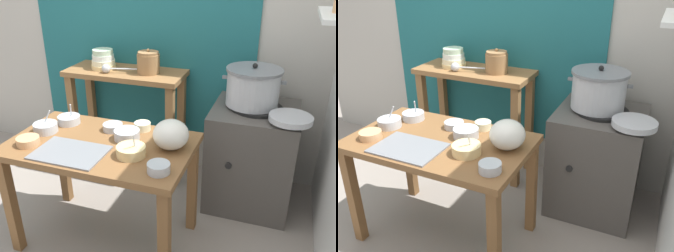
# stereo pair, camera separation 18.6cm
# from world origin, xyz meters

# --- Properties ---
(ground_plane) EXTENTS (9.00, 9.00, 0.00)m
(ground_plane) POSITION_xyz_m (0.00, 0.00, 0.00)
(ground_plane) COLOR gray
(wall_back) EXTENTS (4.40, 0.12, 2.60)m
(wall_back) POSITION_xyz_m (0.08, 1.10, 1.30)
(wall_back) COLOR #B2ADA3
(wall_back) RESTS_ON ground
(prep_table) EXTENTS (1.10, 0.66, 0.72)m
(prep_table) POSITION_xyz_m (0.03, -0.04, 0.61)
(prep_table) COLOR brown
(prep_table) RESTS_ON ground
(back_shelf_table) EXTENTS (0.96, 0.40, 0.90)m
(back_shelf_table) POSITION_xyz_m (-0.20, 0.83, 0.68)
(back_shelf_table) COLOR olive
(back_shelf_table) RESTS_ON ground
(stove_block) EXTENTS (0.60, 0.61, 0.78)m
(stove_block) POSITION_xyz_m (0.86, 0.70, 0.38)
(stove_block) COLOR #4C4742
(stove_block) RESTS_ON ground
(steamer_pot) EXTENTS (0.43, 0.38, 0.30)m
(steamer_pot) POSITION_xyz_m (0.82, 0.72, 0.91)
(steamer_pot) COLOR #B7BABF
(steamer_pot) RESTS_ON stove_block
(clay_pot) EXTENTS (0.18, 0.18, 0.19)m
(clay_pot) POSITION_xyz_m (-0.00, 0.83, 0.98)
(clay_pot) COLOR olive
(clay_pot) RESTS_ON back_shelf_table
(bowl_stack_enamel) EXTENTS (0.20, 0.20, 0.16)m
(bowl_stack_enamel) POSITION_xyz_m (-0.39, 0.83, 0.97)
(bowl_stack_enamel) COLOR #E5C684
(bowl_stack_enamel) RESTS_ON back_shelf_table
(ladle) EXTENTS (0.27, 0.10, 0.07)m
(ladle) POSITION_xyz_m (-0.30, 0.73, 0.94)
(ladle) COLOR #B7BABF
(ladle) RESTS_ON back_shelf_table
(serving_tray) EXTENTS (0.40, 0.28, 0.01)m
(serving_tray) POSITION_xyz_m (-0.07, -0.21, 0.72)
(serving_tray) COLOR slate
(serving_tray) RESTS_ON prep_table
(plastic_bag) EXTENTS (0.21, 0.21, 0.17)m
(plastic_bag) POSITION_xyz_m (0.45, 0.03, 0.81)
(plastic_bag) COLOR silver
(plastic_bag) RESTS_ON prep_table
(wide_pan) EXTENTS (0.27, 0.27, 0.04)m
(wide_pan) POSITION_xyz_m (1.09, 0.51, 0.80)
(wide_pan) COLOR #B7BABF
(wide_pan) RESTS_ON stove_block
(prep_bowl_0) EXTENTS (0.16, 0.16, 0.06)m
(prep_bowl_0) POSITION_xyz_m (0.16, 0.05, 0.75)
(prep_bowl_0) COLOR #B7BABF
(prep_bowl_0) RESTS_ON prep_table
(prep_bowl_1) EXTENTS (0.15, 0.15, 0.14)m
(prep_bowl_1) POSITION_xyz_m (-0.30, 0.14, 0.75)
(prep_bowl_1) COLOR #B7BABF
(prep_bowl_1) RESTS_ON prep_table
(prep_bowl_2) EXTENTS (0.13, 0.13, 0.04)m
(prep_bowl_2) POSITION_xyz_m (0.02, 0.14, 0.74)
(prep_bowl_2) COLOR #B7BABF
(prep_bowl_2) RESTS_ON prep_table
(prep_bowl_3) EXTENTS (0.17, 0.17, 0.15)m
(prep_bowl_3) POSITION_xyz_m (0.27, -0.12, 0.75)
(prep_bowl_3) COLOR #E5C684
(prep_bowl_3) RESTS_ON prep_table
(prep_bowl_4) EXTENTS (0.13, 0.13, 0.05)m
(prep_bowl_4) POSITION_xyz_m (-0.36, -0.20, 0.75)
(prep_bowl_4) COLOR tan
(prep_bowl_4) RESTS_ON prep_table
(prep_bowl_5) EXTENTS (0.15, 0.15, 0.14)m
(prep_bowl_5) POSITION_xyz_m (-0.37, -0.02, 0.75)
(prep_bowl_5) COLOR #B7BABF
(prep_bowl_5) RESTS_ON prep_table
(prep_bowl_6) EXTENTS (0.12, 0.12, 0.05)m
(prep_bowl_6) POSITION_xyz_m (0.47, -0.23, 0.75)
(prep_bowl_6) COLOR #B7BABF
(prep_bowl_6) RESTS_ON prep_table
(prep_bowl_7) EXTENTS (0.11, 0.11, 0.05)m
(prep_bowl_7) POSITION_xyz_m (0.20, 0.21, 0.75)
(prep_bowl_7) COLOR beige
(prep_bowl_7) RESTS_ON prep_table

